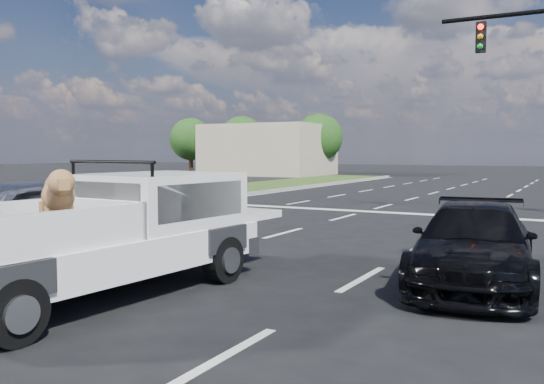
{
  "coord_description": "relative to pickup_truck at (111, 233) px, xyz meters",
  "views": [
    {
      "loc": [
        4.84,
        -8.62,
        2.03
      ],
      "look_at": [
        -0.98,
        2.0,
        1.18
      ],
      "focal_mm": 38.0,
      "sensor_mm": 36.0,
      "label": 1
    }
  ],
  "objects": [
    {
      "name": "curb_left",
      "position": [
        -8.04,
        8.67,
        -0.82
      ],
      "size": [
        0.15,
        60.0,
        0.14
      ],
      "primitive_type": "cube",
      "color": "gray",
      "rests_on": "ground"
    },
    {
      "name": "grass_median_left",
      "position": [
        -10.49,
        8.67,
        -0.84
      ],
      "size": [
        5.0,
        60.0,
        0.1
      ],
      "primitive_type": "cube",
      "color": "#1D4013",
      "rests_on": "ground"
    },
    {
      "name": "road_markings",
      "position": [
        1.01,
        9.24,
        -0.89
      ],
      "size": [
        17.75,
        60.0,
        0.01
      ],
      "color": "silver",
      "rests_on": "ground"
    },
    {
      "name": "ground",
      "position": [
        1.01,
        2.67,
        -0.89
      ],
      "size": [
        160.0,
        160.0,
        0.0
      ],
      "primitive_type": "plane",
      "color": "black",
      "rests_on": "ground"
    },
    {
      "name": "tree_far_b",
      "position": [
        -22.99,
        40.67,
        2.39
      ],
      "size": [
        4.2,
        4.2,
        5.4
      ],
      "color": "#332114",
      "rests_on": "ground"
    },
    {
      "name": "black_coupe",
      "position": [
        4.37,
        3.15,
        -0.28
      ],
      "size": [
        2.2,
        4.42,
        1.23
      ],
      "primitive_type": "imported",
      "rotation": [
        0.0,
        0.0,
        0.11
      ],
      "color": "black",
      "rests_on": "ground"
    },
    {
      "name": "tree_far_c",
      "position": [
        -14.99,
        40.67,
        2.39
      ],
      "size": [
        4.2,
        4.2,
        5.4
      ],
      "color": "#332114",
      "rests_on": "ground"
    },
    {
      "name": "building_left",
      "position": [
        -18.99,
        38.67,
        1.31
      ],
      "size": [
        10.0,
        8.0,
        4.4
      ],
      "primitive_type": "cube",
      "color": "tan",
      "rests_on": "ground"
    },
    {
      "name": "tree_far_a",
      "position": [
        -28.99,
        40.67,
        2.39
      ],
      "size": [
        4.2,
        4.2,
        5.4
      ],
      "color": "#332114",
      "rests_on": "ground"
    },
    {
      "name": "pickup_truck",
      "position": [
        0.0,
        0.0,
        0.0
      ],
      "size": [
        2.26,
        5.23,
        1.91
      ],
      "rotation": [
        0.0,
        0.0,
        -0.08
      ],
      "color": "black",
      "rests_on": "ground"
    }
  ]
}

